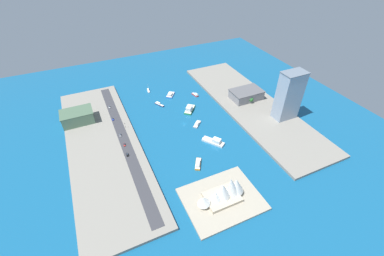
% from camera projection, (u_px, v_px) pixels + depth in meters
% --- Properties ---
extents(ground_plane, '(440.00, 440.00, 0.00)m').
position_uv_depth(ground_plane, '(184.00, 124.00, 298.86)').
color(ground_plane, '#145684').
extents(quay_west, '(70.00, 240.00, 2.88)m').
position_uv_depth(quay_west, '(250.00, 105.00, 328.08)').
color(quay_west, gray).
rests_on(quay_west, ground_plane).
extents(quay_east, '(70.00, 240.00, 2.88)m').
position_uv_depth(quay_east, '(103.00, 145.00, 267.86)').
color(quay_east, gray).
rests_on(quay_east, ground_plane).
extents(peninsula_point, '(63.54, 50.67, 2.00)m').
position_uv_depth(peninsula_point, '(222.00, 199.00, 215.83)').
color(peninsula_point, '#A89E89').
rests_on(peninsula_point, ground_plane).
extents(road_strip, '(10.54, 228.00, 0.15)m').
position_uv_depth(road_strip, '(124.00, 138.00, 273.95)').
color(road_strip, '#38383D').
rests_on(road_strip, quay_east).
extents(sailboat_small_white, '(4.47, 11.88, 11.34)m').
position_uv_depth(sailboat_small_white, '(148.00, 90.00, 357.30)').
color(sailboat_small_white, white).
rests_on(sailboat_small_white, ground_plane).
extents(patrol_launch_navy, '(9.44, 14.35, 3.68)m').
position_uv_depth(patrol_launch_navy, '(159.00, 104.00, 329.32)').
color(patrol_launch_navy, '#1E284C').
rests_on(patrol_launch_navy, ground_plane).
extents(ferry_white_commuter, '(19.83, 23.74, 6.61)m').
position_uv_depth(ferry_white_commuter, '(214.00, 141.00, 271.35)').
color(ferry_white_commuter, silver).
rests_on(ferry_white_commuter, ground_plane).
extents(water_taxi_orange, '(11.95, 15.99, 4.14)m').
position_uv_depth(water_taxi_orange, '(198.00, 164.00, 246.91)').
color(water_taxi_orange, orange).
rests_on(water_taxi_orange, ground_plane).
extents(yacht_sleek_gray, '(13.40, 13.29, 3.19)m').
position_uv_depth(yacht_sleek_gray, '(197.00, 124.00, 296.78)').
color(yacht_sleek_gray, '#999EA3').
rests_on(yacht_sleek_gray, ground_plane).
extents(ferry_green_doubledeck, '(20.26, 21.66, 7.42)m').
position_uv_depth(ferry_green_doubledeck, '(189.00, 109.00, 318.30)').
color(ferry_green_doubledeck, '#2D8C4C').
rests_on(ferry_green_doubledeck, ground_plane).
extents(catamaran_blue, '(15.88, 17.38, 4.40)m').
position_uv_depth(catamaran_blue, '(170.00, 95.00, 347.32)').
color(catamaran_blue, blue).
rests_on(catamaran_blue, ground_plane).
extents(tugboat_red, '(6.04, 12.45, 3.58)m').
position_uv_depth(tugboat_red, '(195.00, 95.00, 347.69)').
color(tugboat_red, red).
rests_on(tugboat_red, ground_plane).
extents(terminal_long_green, '(35.02, 23.85, 14.09)m').
position_uv_depth(terminal_long_green, '(77.00, 117.00, 293.05)').
color(terminal_long_green, slate).
rests_on(terminal_long_green, quay_east).
extents(tower_tall_glass, '(27.27, 16.94, 57.10)m').
position_uv_depth(tower_tall_glass, '(289.00, 96.00, 287.84)').
color(tower_tall_glass, '#8C9EB2').
rests_on(tower_tall_glass, quay_west).
extents(warehouse_low_gray, '(40.25, 26.15, 11.75)m').
position_uv_depth(warehouse_low_gray, '(246.00, 94.00, 333.81)').
color(warehouse_low_gray, gray).
rests_on(warehouse_low_gray, quay_west).
extents(van_white, '(2.10, 5.09, 1.60)m').
position_uv_depth(van_white, '(109.00, 107.00, 319.78)').
color(van_white, black).
rests_on(van_white, road_strip).
extents(hatchback_blue, '(1.92, 5.19, 1.65)m').
position_uv_depth(hatchback_blue, '(113.00, 119.00, 299.87)').
color(hatchback_blue, black).
rests_on(hatchback_blue, road_strip).
extents(pickup_red, '(1.95, 5.03, 1.46)m').
position_uv_depth(pickup_red, '(124.00, 144.00, 265.17)').
color(pickup_red, black).
rests_on(pickup_red, road_strip).
extents(suv_black, '(2.16, 4.73, 1.68)m').
position_uv_depth(suv_black, '(127.00, 155.00, 253.47)').
color(suv_black, black).
rests_on(suv_black, road_strip).
extents(sedan_silver, '(2.13, 4.78, 1.61)m').
position_uv_depth(sedan_silver, '(120.00, 135.00, 276.85)').
color(sedan_silver, black).
rests_on(sedan_silver, road_strip).
extents(traffic_light_waterfront, '(0.36, 0.36, 6.50)m').
position_uv_depth(traffic_light_waterfront, '(125.00, 125.00, 285.93)').
color(traffic_light_waterfront, black).
rests_on(traffic_light_waterfront, quay_east).
extents(opera_landmark, '(43.08, 20.95, 22.18)m').
position_uv_depth(opera_landmark, '(225.00, 191.00, 210.68)').
color(opera_landmark, '#BCAD93').
rests_on(opera_landmark, peninsula_point).
extents(park_tree_cluster, '(10.56, 20.53, 9.99)m').
position_uv_depth(park_tree_cluster, '(249.00, 96.00, 331.36)').
color(park_tree_cluster, brown).
rests_on(park_tree_cluster, quay_west).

